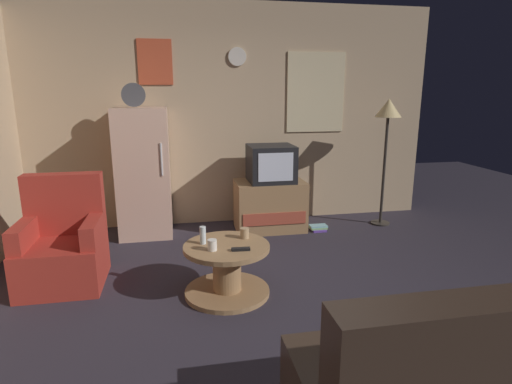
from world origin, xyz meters
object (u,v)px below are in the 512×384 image
object	(u,v)px
wine_glass	(203,235)
mug_ceramic_white	(212,245)
tv_stand	(270,206)
standing_lamp	(388,118)
mug_ceramic_tan	(245,233)
fridge	(144,172)
remote_control	(241,249)
crt_tv	(271,164)
coffee_table	(227,270)
book_stack	(318,228)
armchair	(63,247)

from	to	relation	value
wine_glass	mug_ceramic_white	world-z (taller)	wine_glass
tv_stand	wine_glass	xyz separation A→B (m)	(-0.92, -1.53, 0.21)
standing_lamp	mug_ceramic_tan	bearing A→B (deg)	-145.31
fridge	mug_ceramic_tan	size ratio (longest dim) A/B	19.67
tv_stand	remote_control	size ratio (longest dim) A/B	5.60
crt_tv	remote_control	bearing A→B (deg)	-110.32
coffee_table	remote_control	xyz separation A→B (m)	(0.10, -0.14, 0.23)
coffee_table	book_stack	bearing A→B (deg)	47.45
remote_control	wine_glass	bearing A→B (deg)	147.41
wine_glass	mug_ceramic_tan	bearing A→B (deg)	10.90
mug_ceramic_tan	tv_stand	bearing A→B (deg)	69.14
mug_ceramic_tan	remote_control	xyz separation A→B (m)	(-0.08, -0.28, -0.03)
crt_tv	wine_glass	distance (m)	1.81
tv_stand	mug_ceramic_white	xyz separation A→B (m)	(-0.86, -1.69, 0.18)
crt_tv	mug_ceramic_tan	size ratio (longest dim) A/B	6.00
tv_stand	mug_ceramic_tan	xyz separation A→B (m)	(-0.56, -1.46, 0.18)
wine_glass	book_stack	distance (m)	2.08
fridge	mug_ceramic_tan	bearing A→B (deg)	-59.38
fridge	crt_tv	bearing A→B (deg)	-4.80
wine_glass	standing_lamp	bearing A→B (deg)	31.62
fridge	mug_ceramic_white	xyz separation A→B (m)	(0.63, -1.81, -0.27)
fridge	tv_stand	bearing A→B (deg)	-4.79
armchair	book_stack	size ratio (longest dim) A/B	4.48
remote_control	armchair	bearing A→B (deg)	160.17
tv_stand	crt_tv	world-z (taller)	crt_tv
tv_stand	remote_control	xyz separation A→B (m)	(-0.63, -1.74, 0.15)
crt_tv	armchair	world-z (taller)	crt_tv
fridge	remote_control	world-z (taller)	fridge
tv_stand	armchair	world-z (taller)	armchair
wine_glass	remote_control	size ratio (longest dim) A/B	1.00
fridge	tv_stand	world-z (taller)	fridge
tv_stand	mug_ceramic_white	bearing A→B (deg)	-116.90
standing_lamp	fridge	bearing A→B (deg)	176.38
crt_tv	standing_lamp	distance (m)	1.54
armchair	tv_stand	bearing A→B (deg)	27.04
wine_glass	mug_ceramic_white	bearing A→B (deg)	-68.86
book_stack	wine_glass	bearing A→B (deg)	-137.77
coffee_table	mug_ceramic_white	xyz separation A→B (m)	(-0.13, -0.10, 0.27)
tv_stand	standing_lamp	size ratio (longest dim) A/B	0.53
mug_ceramic_tan	remote_control	world-z (taller)	mug_ceramic_tan
mug_ceramic_tan	armchair	size ratio (longest dim) A/B	0.09
remote_control	crt_tv	bearing A→B (deg)	73.20
fridge	coffee_table	bearing A→B (deg)	-66.11
coffee_table	mug_ceramic_tan	xyz separation A→B (m)	(0.18, 0.14, 0.27)
fridge	remote_control	size ratio (longest dim) A/B	11.80
standing_lamp	remote_control	distance (m)	2.83
crt_tv	armchair	bearing A→B (deg)	-153.08
mug_ceramic_white	wine_glass	bearing A→B (deg)	111.14
tv_stand	wine_glass	world-z (taller)	tv_stand
crt_tv	standing_lamp	size ratio (longest dim) A/B	0.34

